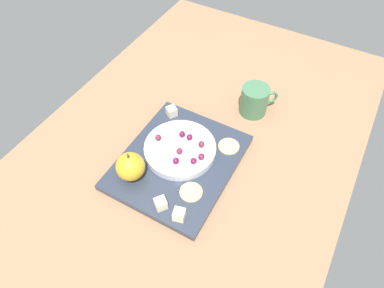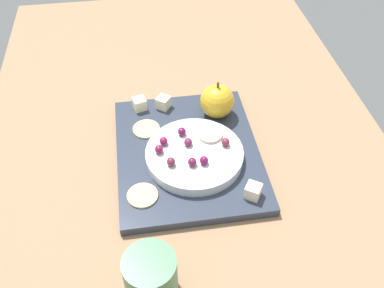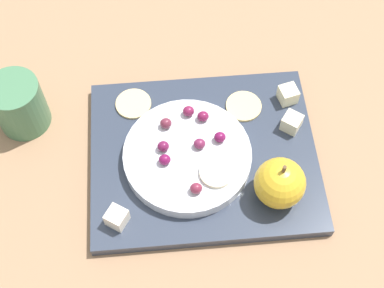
% 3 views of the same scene
% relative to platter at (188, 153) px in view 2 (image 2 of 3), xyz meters
% --- Properties ---
extents(table, '(1.37, 0.81, 0.03)m').
position_rel_platter_xyz_m(table, '(0.02, 0.00, -0.03)').
color(table, '#956F50').
rests_on(table, ground).
extents(platter, '(0.32, 0.27, 0.02)m').
position_rel_platter_xyz_m(platter, '(0.00, 0.00, 0.00)').
color(platter, '#2D3545').
rests_on(platter, table).
extents(serving_dish, '(0.18, 0.18, 0.02)m').
position_rel_platter_xyz_m(serving_dish, '(0.02, 0.01, 0.02)').
color(serving_dish, silver).
rests_on(serving_dish, platter).
extents(apple_whole, '(0.07, 0.07, 0.07)m').
position_rel_platter_xyz_m(apple_whole, '(-0.09, 0.07, 0.04)').
color(apple_whole, gold).
rests_on(apple_whole, platter).
extents(apple_stem, '(0.01, 0.01, 0.01)m').
position_rel_platter_xyz_m(apple_stem, '(-0.09, 0.07, 0.08)').
color(apple_stem, brown).
rests_on(apple_stem, apple_whole).
extents(cheese_cube_0, '(0.03, 0.03, 0.03)m').
position_rel_platter_xyz_m(cheese_cube_0, '(-0.13, -0.08, 0.02)').
color(cheese_cube_0, '#F9F0BF').
rests_on(cheese_cube_0, platter).
extents(cheese_cube_1, '(0.04, 0.04, 0.03)m').
position_rel_platter_xyz_m(cheese_cube_1, '(-0.13, -0.03, 0.02)').
color(cheese_cube_1, '#F1E7BF').
rests_on(cheese_cube_1, platter).
extents(cheese_cube_2, '(0.03, 0.03, 0.03)m').
position_rel_platter_xyz_m(cheese_cube_2, '(0.12, 0.09, 0.02)').
color(cheese_cube_2, '#F1E4CE').
rests_on(cheese_cube_2, platter).
extents(cracker_0, '(0.05, 0.05, 0.00)m').
position_rel_platter_xyz_m(cracker_0, '(-0.07, -0.07, 0.01)').
color(cracker_0, '#E4C47F').
rests_on(cracker_0, platter).
extents(cracker_1, '(0.05, 0.05, 0.00)m').
position_rel_platter_xyz_m(cracker_1, '(0.10, -0.09, 0.01)').
color(cracker_1, '#E1C383').
rests_on(cracker_1, platter).
extents(grape_0, '(0.02, 0.01, 0.02)m').
position_rel_platter_xyz_m(grape_0, '(0.06, -0.00, 0.04)').
color(grape_0, '#64183E').
rests_on(grape_0, serving_dish).
extents(grape_1, '(0.02, 0.01, 0.02)m').
position_rel_platter_xyz_m(grape_1, '(0.06, 0.02, 0.04)').
color(grape_1, maroon).
rests_on(grape_1, serving_dish).
extents(grape_2, '(0.02, 0.01, 0.02)m').
position_rel_platter_xyz_m(grape_2, '(0.02, -0.05, 0.04)').
color(grape_2, maroon).
rests_on(grape_2, serving_dish).
extents(grape_3, '(0.02, 0.01, 0.02)m').
position_rel_platter_xyz_m(grape_3, '(0.05, -0.04, 0.04)').
color(grape_3, maroon).
rests_on(grape_3, serving_dish).
extents(grape_4, '(0.02, 0.01, 0.02)m').
position_rel_platter_xyz_m(grape_4, '(-0.02, -0.01, 0.04)').
color(grape_4, maroon).
rests_on(grape_4, serving_dish).
extents(grape_5, '(0.02, 0.01, 0.02)m').
position_rel_platter_xyz_m(grape_5, '(0.02, 0.07, 0.04)').
color(grape_5, maroon).
rests_on(grape_5, serving_dish).
extents(grape_6, '(0.02, 0.01, 0.01)m').
position_rel_platter_xyz_m(grape_6, '(0.01, 0.00, 0.04)').
color(grape_6, '#6D2144').
rests_on(grape_6, serving_dish).
extents(grape_7, '(0.02, 0.01, 0.01)m').
position_rel_platter_xyz_m(grape_7, '(-0.00, -0.04, 0.04)').
color(grape_7, maroon).
rests_on(grape_7, serving_dish).
extents(apple_slice_0, '(0.05, 0.05, 0.01)m').
position_rel_platter_xyz_m(apple_slice_0, '(-0.01, 0.04, 0.03)').
color(apple_slice_0, beige).
rests_on(apple_slice_0, serving_dish).
extents(cup, '(0.09, 0.09, 0.08)m').
position_rel_platter_xyz_m(cup, '(0.26, -0.09, 0.03)').
color(cup, '#447550').
rests_on(cup, table).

